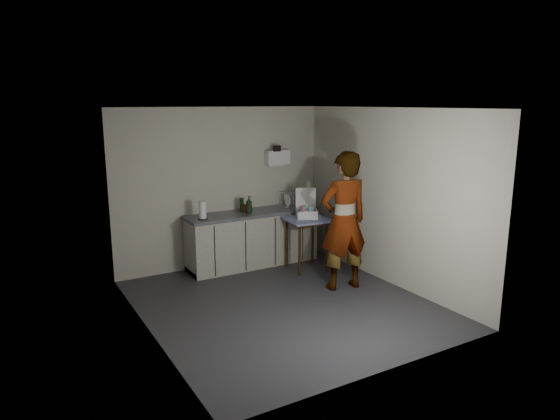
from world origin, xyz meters
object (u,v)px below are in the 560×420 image
soap_bottle (249,205)px  dish_rack (291,203)px  kitchen_counter (253,240)px  dark_bottle (242,205)px  soda_can (245,208)px  paper_towel (203,211)px  bakery_box (306,211)px  side_table (307,225)px  standing_man (344,221)px

soap_bottle → dish_rack: soap_bottle is taller
kitchen_counter → dark_bottle: 0.62m
soda_can → paper_towel: (-0.79, -0.14, 0.07)m
soda_can → bakery_box: 1.00m
side_table → standing_man: bearing=-83.7°
kitchen_counter → bakery_box: size_ratio=4.88×
kitchen_counter → dish_rack: dish_rack is taller
kitchen_counter → dark_bottle: dark_bottle is taller
dish_rack → bakery_box: bearing=-97.9°
standing_man → dish_rack: size_ratio=5.32×
side_table → bakery_box: (0.04, 0.07, 0.21)m
dark_bottle → dish_rack: 0.93m
standing_man → dark_bottle: size_ratio=8.76×
soda_can → dark_bottle: size_ratio=0.58×
side_table → dark_bottle: dark_bottle is taller
side_table → bakery_box: bearing=66.9°
dish_rack → dark_bottle: bearing=177.0°
kitchen_counter → soda_can: size_ratio=16.90×
dish_rack → bakery_box: bakery_box is taller
kitchen_counter → soap_bottle: soap_bottle is taller
kitchen_counter → dark_bottle: size_ratio=9.76×
standing_man → soda_can: (-0.76, 1.64, -0.03)m
kitchen_counter → standing_man: bearing=-67.9°
soap_bottle → kitchen_counter: bearing=42.1°
standing_man → soap_bottle: standing_man is taller
dark_bottle → paper_towel: 0.77m
kitchen_counter → bakery_box: (0.69, -0.58, 0.52)m
standing_man → soap_bottle: bearing=-56.4°
soap_bottle → dish_rack: 0.89m
standing_man → dark_bottle: 1.87m
dish_rack → bakery_box: 0.61m
soap_bottle → bakery_box: size_ratio=0.61×
kitchen_counter → side_table: kitchen_counter is taller
soap_bottle → paper_towel: bearing=-179.0°
standing_man → side_table: bearing=-82.9°
standing_man → soda_can: 1.81m
soap_bottle → standing_man: bearing=-63.5°
soda_can → dark_bottle: dark_bottle is taller
soda_can → paper_towel: size_ratio=0.47×
side_table → soap_bottle: soap_bottle is taller
side_table → soda_can: 1.04m
standing_man → dish_rack: bearing=-87.2°
soda_can → standing_man: bearing=-65.0°
side_table → standing_man: standing_man is taller
paper_towel → side_table: bearing=-19.0°
paper_towel → bakery_box: size_ratio=0.62×
side_table → standing_man: size_ratio=0.42×
kitchen_counter → paper_towel: size_ratio=7.87×
standing_man → dish_rack: standing_man is taller
kitchen_counter → dark_bottle: bearing=153.5°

